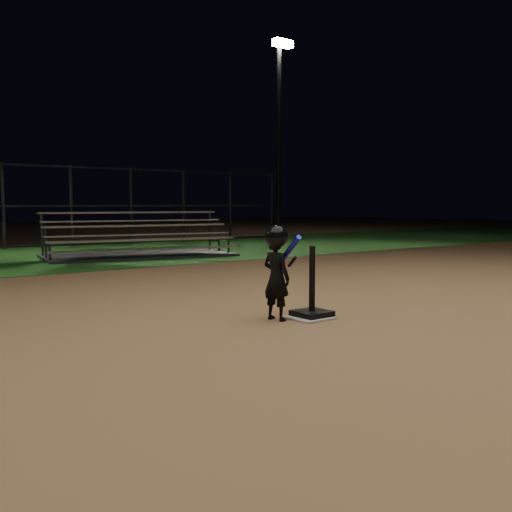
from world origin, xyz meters
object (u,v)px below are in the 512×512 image
at_px(batting_tee, 312,303).
at_px(light_pole_right, 280,120).
at_px(child_batter, 277,270).
at_px(bleacher_right, 139,248).
at_px(home_plate, 309,318).

distance_m(batting_tee, light_pole_right, 19.70).
xyz_separation_m(child_batter, bleacher_right, (2.34, 8.22, -0.34)).
bearing_deg(home_plate, light_pole_right, 51.23).
distance_m(bleacher_right, light_pole_right, 12.86).
distance_m(batting_tee, bleacher_right, 8.59).
height_order(bleacher_right, light_pole_right, light_pole_right).
relative_size(home_plate, child_batter, 0.42).
relative_size(batting_tee, child_batter, 0.75).
height_order(home_plate, bleacher_right, bleacher_right).
xyz_separation_m(child_batter, light_pole_right, (12.35, 14.77, 4.38)).
bearing_deg(light_pole_right, bleacher_right, -146.76).
height_order(batting_tee, light_pole_right, light_pole_right).
relative_size(home_plate, batting_tee, 0.56).
bearing_deg(child_batter, bleacher_right, -27.06).
bearing_deg(light_pole_right, child_batter, -129.89).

